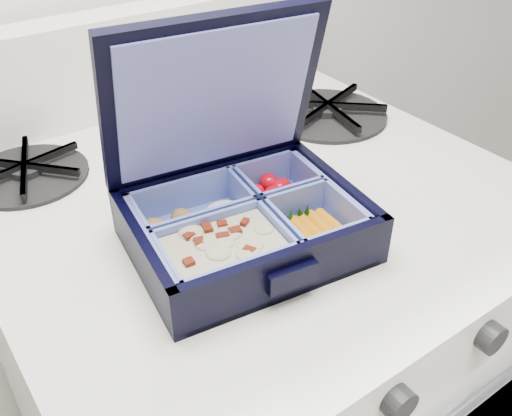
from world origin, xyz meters
TOP-DOWN VIEW (x-y plane):
  - stove at (-0.59, 1.66)m, footprint 0.64×0.64m
  - bento_box at (-0.66, 1.55)m, footprint 0.26×0.22m
  - burner_grate at (-0.38, 1.74)m, footprint 0.23×0.23m
  - burner_grate_rear at (-0.81, 1.83)m, footprint 0.18×0.18m
  - fork at (-0.60, 1.70)m, footprint 0.10×0.16m

SIDE VIEW (x-z plane):
  - stove at x=-0.59m, z-range 0.00..0.96m
  - fork at x=-0.60m, z-range 0.96..0.97m
  - burner_grate_rear at x=-0.81m, z-range 0.96..0.98m
  - burner_grate at x=-0.38m, z-range 0.96..0.99m
  - bento_box at x=-0.66m, z-range 0.96..1.02m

